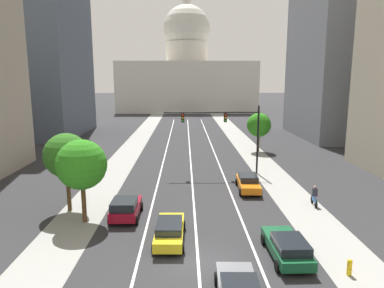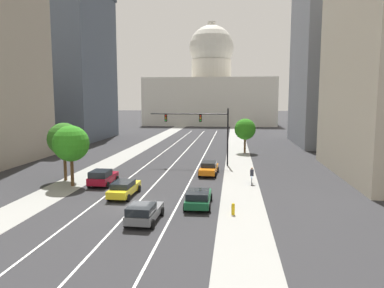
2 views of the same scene
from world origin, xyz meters
name	(u,v)px [view 1 (image 1 of 2)]	position (x,y,z in m)	size (l,w,h in m)	color
ground_plane	(189,140)	(0.00, 40.00, 0.00)	(400.00, 400.00, 0.00)	#2B2B2D
sidewalk_left	(133,146)	(-8.66, 35.00, 0.01)	(3.63, 130.00, 0.01)	gray
sidewalk_right	(245,146)	(8.66, 35.00, 0.01)	(3.63, 130.00, 0.01)	gray
lane_stripe_left	(164,161)	(-3.42, 25.00, 0.01)	(0.16, 90.00, 0.01)	white
lane_stripe_center	(191,161)	(0.00, 25.00, 0.01)	(0.16, 90.00, 0.01)	white
lane_stripe_right	(218,160)	(3.42, 25.00, 0.01)	(0.16, 90.00, 0.01)	white
office_tower_far_left	(30,46)	(-28.19, 46.71, 15.98)	(17.59, 20.92, 31.89)	#4C5666
office_tower_far_right	(361,22)	(29.44, 43.61, 19.76)	(20.16, 20.61, 39.45)	gray
capitol_building	(187,76)	(0.00, 98.74, 11.02)	(42.48, 26.99, 34.46)	beige
car_green	(287,247)	(5.14, 0.34, 0.74)	(2.16, 4.71, 1.41)	#14512D
car_yellow	(170,230)	(-1.71, 2.67, 0.75)	(2.02, 4.83, 1.41)	yellow
car_orange	(248,182)	(5.13, 12.95, 0.76)	(2.15, 4.80, 1.45)	orange
car_crimson	(126,207)	(-5.13, 6.54, 0.83)	(2.12, 4.13, 1.60)	maroon
traffic_signal_mast	(229,126)	(3.96, 18.84, 5.28)	(10.19, 0.39, 7.40)	black
fire_hydrant	(350,267)	(7.92, -1.45, 0.46)	(0.26, 0.35, 0.91)	yellow
cyclist	(314,196)	(9.79, 8.74, 0.85)	(0.37, 1.70, 1.72)	black
street_tree_near_left	(82,165)	(-8.00, 5.91, 4.25)	(3.56, 3.56, 6.05)	#51381E
street_tree_near_right	(259,125)	(9.70, 30.44, 3.81)	(3.37, 3.37, 5.51)	#51381E
street_tree_mid_left	(66,156)	(-9.81, 8.18, 4.42)	(3.43, 3.43, 6.15)	#51381E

